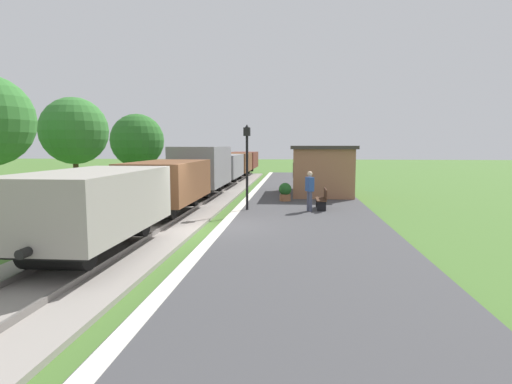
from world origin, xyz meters
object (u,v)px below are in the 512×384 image
object	(u,v)px
station_hut	(321,170)
bench_down_platform	(313,180)
person_waiting	(310,189)
lamp_post_near	(247,151)
freight_train	(213,170)
tree_field_left	(137,141)
bench_near_hut	(323,199)
potted_planter	(285,192)
tree_trackside_far	(74,131)

from	to	relation	value
station_hut	bench_down_platform	xyz separation A→B (m)	(-0.28, 4.25, -0.93)
person_waiting	lamp_post_near	bearing A→B (deg)	-29.33
freight_train	bench_down_platform	xyz separation A→B (m)	(6.52, 2.18, -0.73)
bench_down_platform	tree_field_left	xyz separation A→B (m)	(-12.47, 0.40, 2.67)
station_hut	bench_near_hut	bearing A→B (deg)	-92.59
bench_down_platform	station_hut	bearing A→B (deg)	-86.21
potted_planter	bench_down_platform	bearing A→B (deg)	77.65
potted_planter	lamp_post_near	size ratio (longest dim) A/B	0.25
tree_field_left	potted_planter	bearing A→B (deg)	-37.29
tree_trackside_far	bench_near_hut	bearing A→B (deg)	-13.65
tree_field_left	person_waiting	bearing A→B (deg)	-44.08
bench_near_hut	potted_planter	distance (m)	3.18
potted_planter	bench_near_hut	bearing A→B (deg)	-57.49
bench_near_hut	bench_down_platform	distance (m)	10.48
bench_down_platform	potted_planter	bearing A→B (deg)	-102.35
station_hut	bench_near_hut	xyz separation A→B (m)	(-0.28, -6.22, -0.93)
person_waiting	freight_train	bearing A→B (deg)	-82.32
bench_down_platform	person_waiting	xyz separation A→B (m)	(-0.59, -11.10, 0.46)
bench_near_hut	bench_down_platform	xyz separation A→B (m)	(0.00, 10.48, 0.00)
bench_down_platform	person_waiting	distance (m)	11.13
freight_train	bench_near_hut	size ratio (longest dim) A/B	26.13
lamp_post_near	tree_trackside_far	world-z (taller)	tree_trackside_far
freight_train	person_waiting	xyz separation A→B (m)	(5.93, -8.93, -0.27)
freight_train	lamp_post_near	distance (m)	9.44
bench_near_hut	lamp_post_near	size ratio (longest dim) A/B	0.41
freight_train	person_waiting	size ratio (longest dim) A/B	22.92
person_waiting	station_hut	bearing A→B (deg)	-123.16
potted_planter	tree_trackside_far	distance (m)	11.70
bench_near_hut	tree_field_left	xyz separation A→B (m)	(-12.47, 10.87, 2.67)
bench_near_hut	person_waiting	size ratio (longest dim) A/B	0.88
freight_train	lamp_post_near	size ratio (longest dim) A/B	10.59
person_waiting	potted_planter	xyz separation A→B (m)	(-1.12, 3.31, -0.46)
bench_down_platform	person_waiting	world-z (taller)	person_waiting
freight_train	potted_planter	world-z (taller)	freight_train
bench_near_hut	tree_field_left	world-z (taller)	tree_field_left
potted_planter	lamp_post_near	xyz separation A→B (m)	(-1.58, -3.15, 2.08)
station_hut	potted_planter	size ratio (longest dim) A/B	6.33
bench_down_platform	tree_trackside_far	xyz separation A→B (m)	(-12.99, -7.32, 3.09)
bench_near_hut	bench_down_platform	bearing A→B (deg)	90.00
person_waiting	tree_trackside_far	bearing A→B (deg)	-42.87
lamp_post_near	tree_field_left	world-z (taller)	tree_field_left
station_hut	lamp_post_near	distance (m)	7.67
bench_near_hut	lamp_post_near	distance (m)	3.92
freight_train	bench_down_platform	bearing A→B (deg)	18.47
person_waiting	bench_near_hut	bearing A→B (deg)	-159.15
station_hut	tree_trackside_far	bearing A→B (deg)	-166.98
freight_train	tree_trackside_far	bearing A→B (deg)	-141.51
bench_down_platform	tree_trackside_far	size ratio (longest dim) A/B	0.27
lamp_post_near	station_hut	bearing A→B (deg)	61.91
freight_train	tree_trackside_far	xyz separation A→B (m)	(-6.47, -5.14, 2.36)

